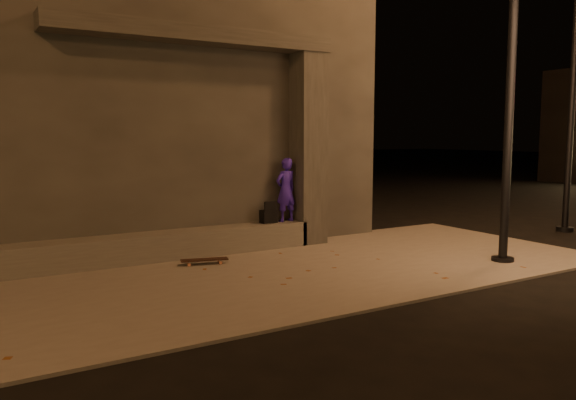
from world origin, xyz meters
TOP-DOWN VIEW (x-y plane):
  - ground at (0.00, 0.00)m, footprint 120.00×120.00m
  - sidewalk at (0.00, 2.00)m, footprint 11.00×4.40m
  - building at (-1.00, 6.49)m, footprint 9.00×5.10m
  - ledge at (-1.50, 3.75)m, footprint 6.00×0.55m
  - column at (1.70, 3.75)m, footprint 0.55×0.55m
  - canopy at (-0.50, 3.80)m, footprint 5.00×0.70m
  - skateboarder at (1.20, 3.75)m, footprint 0.48×0.35m
  - backpack at (0.83, 3.75)m, footprint 0.30×0.20m
  - skateboard at (-0.76, 3.02)m, footprint 0.78×0.38m
  - street_lamp_0 at (3.59, 0.72)m, footprint 0.36×0.36m
  - street_lamp_2 at (7.36, 2.07)m, footprint 0.36×0.36m

SIDE VIEW (x-z plane):
  - ground at x=0.00m, z-range 0.00..0.00m
  - sidewalk at x=0.00m, z-range 0.00..0.04m
  - skateboard at x=-0.76m, z-range 0.07..0.15m
  - ledge at x=-1.50m, z-range 0.04..0.49m
  - backpack at x=0.83m, z-range 0.43..0.84m
  - skateboarder at x=1.20m, z-range 0.49..1.69m
  - column at x=1.70m, z-range 0.04..3.64m
  - building at x=-1.00m, z-range -0.01..5.22m
  - canopy at x=-0.50m, z-range 3.64..3.92m
  - street_lamp_0 at x=3.59m, z-range 0.48..7.64m
  - street_lamp_2 at x=7.36m, z-range 0.49..8.09m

